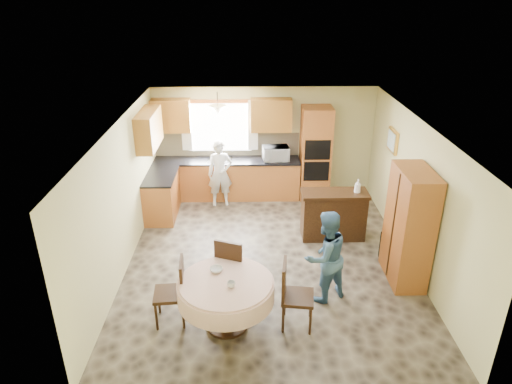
{
  "coord_description": "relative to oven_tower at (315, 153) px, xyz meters",
  "views": [
    {
      "loc": [
        -0.37,
        -6.99,
        4.53
      ],
      "look_at": [
        -0.23,
        0.3,
        1.2
      ],
      "focal_mm": 32.0,
      "sensor_mm": 36.0,
      "label": 1
    }
  ],
  "objects": [
    {
      "name": "wall_back",
      "position": [
        -1.15,
        0.31,
        0.19
      ],
      "size": [
        5.0,
        0.02,
        2.5
      ],
      "primitive_type": "cube",
      "color": "#CDC783",
      "rests_on": "floor"
    },
    {
      "name": "base_cab_back",
      "position": [
        -2.0,
        0.01,
        -0.62
      ],
      "size": [
        3.3,
        0.6,
        0.88
      ],
      "primitive_type": "cube",
      "color": "orange",
      "rests_on": "floor"
    },
    {
      "name": "cup_table",
      "position": [
        -1.76,
        -4.57,
        -0.24
      ],
      "size": [
        0.14,
        0.14,
        0.09
      ],
      "primitive_type": "imported",
      "rotation": [
        0.0,
        0.0,
        0.38
      ],
      "color": "#B2B2B2",
      "rests_on": "dining_table"
    },
    {
      "name": "bottle_sideboard",
      "position": [
        0.54,
        -1.89,
        -0.0
      ],
      "size": [
        0.13,
        0.13,
        0.32
      ],
      "primitive_type": "imported",
      "rotation": [
        0.0,
        0.0,
        -0.09
      ],
      "color": "silver",
      "rests_on": "sideboard"
    },
    {
      "name": "wall_front",
      "position": [
        -1.15,
        -5.69,
        0.19
      ],
      "size": [
        5.0,
        0.02,
        2.5
      ],
      "primitive_type": "cube",
      "color": "#CDC783",
      "rests_on": "floor"
    },
    {
      "name": "chair_right",
      "position": [
        -0.91,
        -4.41,
        -0.49
      ],
      "size": [
        0.5,
        0.5,
        1.03
      ],
      "rotation": [
        0.0,
        0.0,
        1.44
      ],
      "color": "#3A210F",
      "rests_on": "floor"
    },
    {
      "name": "microwave",
      "position": [
        -0.9,
        -0.04,
        0.02
      ],
      "size": [
        0.62,
        0.45,
        0.32
      ],
      "primitive_type": "imported",
      "rotation": [
        0.0,
        0.0,
        0.12
      ],
      "color": "silver",
      "rests_on": "counter_back"
    },
    {
      "name": "bowl_table",
      "position": [
        -1.98,
        -4.2,
        -0.25
      ],
      "size": [
        0.2,
        0.2,
        0.06
      ],
      "primitive_type": "imported",
      "rotation": [
        0.0,
        0.0,
        0.06
      ],
      "color": "#B2B2B2",
      "rests_on": "dining_table"
    },
    {
      "name": "counter_back",
      "position": [
        -2.0,
        0.01,
        -0.16
      ],
      "size": [
        3.3,
        0.64,
        0.04
      ],
      "primitive_type": "cube",
      "color": "black",
      "rests_on": "base_cab_back"
    },
    {
      "name": "chair_back",
      "position": [
        -1.78,
        -3.76,
        -0.47
      ],
      "size": [
        0.6,
        0.6,
        1.07
      ],
      "rotation": [
        0.0,
        0.0,
        2.78
      ],
      "color": "#3A210F",
      "rests_on": "floor"
    },
    {
      "name": "wall_cab_left",
      "position": [
        -3.2,
        0.15,
        0.85
      ],
      "size": [
        0.85,
        0.33,
        0.72
      ],
      "primitive_type": "cube",
      "color": "#B97D2E",
      "rests_on": "wall_back"
    },
    {
      "name": "wall_cab_right",
      "position": [
        -1.0,
        0.15,
        0.85
      ],
      "size": [
        0.9,
        0.33,
        0.72
      ],
      "primitive_type": "cube",
      "color": "#B97D2E",
      "rests_on": "wall_back"
    },
    {
      "name": "ceiling",
      "position": [
        -1.15,
        -2.69,
        1.44
      ],
      "size": [
        5.0,
        6.0,
        0.01
      ],
      "primitive_type": "cube",
      "color": "white",
      "rests_on": "wall_back"
    },
    {
      "name": "person_dining",
      "position": [
        -0.35,
        -3.79,
        -0.31
      ],
      "size": [
        0.92,
        0.85,
        1.5
      ],
      "primitive_type": "imported",
      "rotation": [
        0.0,
        0.0,
        3.64
      ],
      "color": "#3C6284",
      "rests_on": "floor"
    },
    {
      "name": "wall_right",
      "position": [
        1.35,
        -2.69,
        0.19
      ],
      "size": [
        0.02,
        6.0,
        2.5
      ],
      "primitive_type": "cube",
      "color": "#CDC783",
      "rests_on": "floor"
    },
    {
      "name": "window",
      "position": [
        -2.15,
        0.29,
        0.54
      ],
      "size": [
        1.4,
        0.03,
        1.1
      ],
      "primitive_type": "cube",
      "color": "white",
      "rests_on": "wall_back"
    },
    {
      "name": "wall_left",
      "position": [
        -3.65,
        -2.69,
        0.19
      ],
      "size": [
        0.02,
        6.0,
        2.5
      ],
      "primitive_type": "cube",
      "color": "#CDC783",
      "rests_on": "floor"
    },
    {
      "name": "sideboard",
      "position": [
        0.12,
        -1.89,
        -0.61
      ],
      "size": [
        1.27,
        0.53,
        0.9
      ],
      "primitive_type": "cube",
      "rotation": [
        0.0,
        0.0,
        0.01
      ],
      "color": "#3A210F",
      "rests_on": "floor"
    },
    {
      "name": "oven_upper",
      "position": [
        0.0,
        -0.31,
        0.19
      ],
      "size": [
        0.56,
        0.01,
        0.45
      ],
      "primitive_type": "cube",
      "color": "black",
      "rests_on": "oven_tower"
    },
    {
      "name": "dining_table",
      "position": [
        -1.84,
        -4.44,
        -0.45
      ],
      "size": [
        1.36,
        1.36,
        0.78
      ],
      "color": "#3A210F",
      "rests_on": "floor"
    },
    {
      "name": "counter_left",
      "position": [
        -3.35,
        -0.89,
        -0.16
      ],
      "size": [
        0.64,
        1.2,
        0.04
      ],
      "primitive_type": "cube",
      "color": "black",
      "rests_on": "base_cab_left"
    },
    {
      "name": "base_cab_left",
      "position": [
        -3.35,
        -0.89,
        -0.62
      ],
      "size": [
        0.6,
        1.2,
        0.88
      ],
      "primitive_type": "cube",
      "color": "orange",
      "rests_on": "floor"
    },
    {
      "name": "pendant",
      "position": [
        -2.15,
        -0.19,
        1.06
      ],
      "size": [
        0.36,
        0.36,
        0.18
      ],
      "primitive_type": "cone",
      "rotation": [
        3.14,
        0.0,
        0.0
      ],
      "color": "beige",
      "rests_on": "ceiling"
    },
    {
      "name": "oven_tower",
      "position": [
        0.0,
        0.0,
        0.0
      ],
      "size": [
        0.66,
        0.62,
        2.12
      ],
      "primitive_type": "cube",
      "color": "orange",
      "rests_on": "floor"
    },
    {
      "name": "oven_lower",
      "position": [
        0.0,
        -0.31,
        -0.31
      ],
      "size": [
        0.56,
        0.01,
        0.45
      ],
      "primitive_type": "cube",
      "color": "black",
      "rests_on": "oven_tower"
    },
    {
      "name": "framed_picture",
      "position": [
        1.32,
        -1.2,
        0.69
      ],
      "size": [
        0.06,
        0.54,
        0.45
      ],
      "color": "gold",
      "rests_on": "wall_right"
    },
    {
      "name": "cupboard",
      "position": [
        1.07,
        -3.28,
        -0.09
      ],
      "size": [
        0.51,
        1.02,
        1.94
      ],
      "primitive_type": "cube",
      "color": "orange",
      "rests_on": "floor"
    },
    {
      "name": "bowl_sideboard",
      "position": [
        -0.1,
        -1.89,
        -0.14
      ],
      "size": [
        0.21,
        0.21,
        0.05
      ],
      "primitive_type": "imported",
      "rotation": [
        0.0,
        0.0,
        -0.08
      ],
      "color": "#B2B2B2",
      "rests_on": "sideboard"
    },
    {
      "name": "curtain_left",
      "position": [
        -2.9,
        0.24,
        0.59
      ],
      "size": [
        0.22,
        0.02,
        1.15
      ],
      "primitive_type": "cube",
      "color": "white",
      "rests_on": "wall_back"
    },
    {
      "name": "wall_cab_side",
      "position": [
        -3.48,
        -0.89,
        0.85
      ],
      "size": [
        0.33,
        1.2,
        0.72
      ],
      "primitive_type": "cube",
      "color": "#B97D2E",
      "rests_on": "wall_left"
    },
    {
      "name": "curtain_right",
      "position": [
        -1.4,
        0.24,
        0.59
      ],
      "size": [
        0.22,
        0.02,
        1.15
      ],
      "primitive_type": "cube",
      "color": "white",
      "rests_on": "wall_back"
    },
    {
      "name": "backsplash",
      "position": [
        -2.0,
        0.3,
        0.12
      ],
      "size": [
        3.3,
        0.02,
        0.55
      ],
      "primitive_type": "cube",
      "color": "tan",
      "rests_on": "wall_back"
    },
    {
      "name": "person_sink",
      "position": [
        -2.13,
        -0.39,
        -0.31
      ],
      "size": [
        0.59,
        0.43,
        1.49
      ],
      "primitive_type": "imported",
      "rotation": [
        0.0,
        0.0,
        0.14
      ],
      "color": "silver",
      "rests_on": "floor"
    },
    {
      "name": "chair_left",
      "position": [
        -2.58,
        -4.3,
        -0.5
      ],
      "size": [
        0.48,
        0.48,
        1.02
      ],
      "rotation": [
        0.0,
        0.0,
        -1.49
      ],
      "color": "#3A210F",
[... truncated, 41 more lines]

